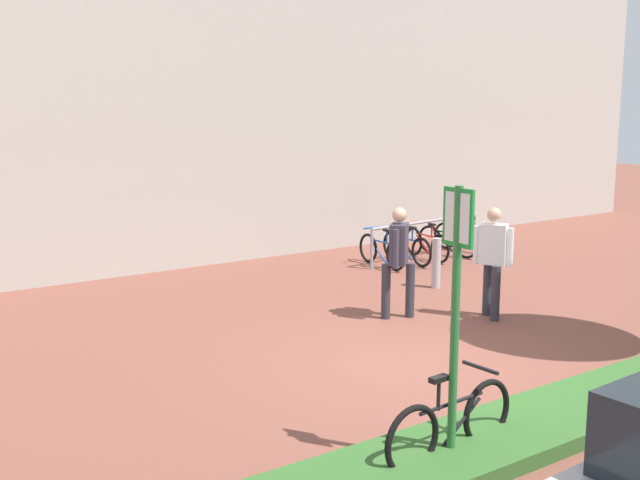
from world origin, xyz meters
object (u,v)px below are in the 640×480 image
(bike_rack_cluster, at_px, (426,243))
(person_casual_tan, at_px, (493,255))
(parking_sign_post, at_px, (456,287))
(bollard_steel, at_px, (436,263))
(person_suited_dark, at_px, (399,255))
(bike_at_sign, at_px, (451,424))

(bike_rack_cluster, bearing_deg, person_casual_tan, -119.59)
(parking_sign_post, relative_size, bollard_steel, 2.87)
(parking_sign_post, relative_size, person_casual_tan, 1.50)
(parking_sign_post, distance_m, bollard_steel, 6.98)
(person_suited_dark, bearing_deg, bollard_steel, 31.23)
(bike_at_sign, xyz_separation_m, person_casual_tan, (3.87, 3.13, 0.63))
(bike_rack_cluster, xyz_separation_m, person_casual_tan, (-2.23, -3.93, 0.64))
(parking_sign_post, distance_m, person_casual_tan, 5.12)
(bike_at_sign, relative_size, person_suited_dark, 0.98)
(person_casual_tan, bearing_deg, parking_sign_post, -140.88)
(parking_sign_post, height_order, person_casual_tan, parking_sign_post)
(person_casual_tan, bearing_deg, bike_at_sign, -141.02)
(parking_sign_post, xyz_separation_m, bike_rack_cluster, (6.17, 7.13, -1.34))
(parking_sign_post, xyz_separation_m, bike_at_sign, (0.06, 0.07, -1.33))
(bike_at_sign, relative_size, person_casual_tan, 0.98)
(parking_sign_post, height_order, bollard_steel, parking_sign_post)
(parking_sign_post, height_order, bike_rack_cluster, parking_sign_post)
(bike_at_sign, distance_m, bike_rack_cluster, 9.34)
(bike_rack_cluster, height_order, person_suited_dark, person_suited_dark)
(bollard_steel, height_order, person_casual_tan, person_casual_tan)
(bike_rack_cluster, xyz_separation_m, bollard_steel, (-1.59, -2.01, 0.10))
(bike_at_sign, bearing_deg, bike_rack_cluster, 49.17)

